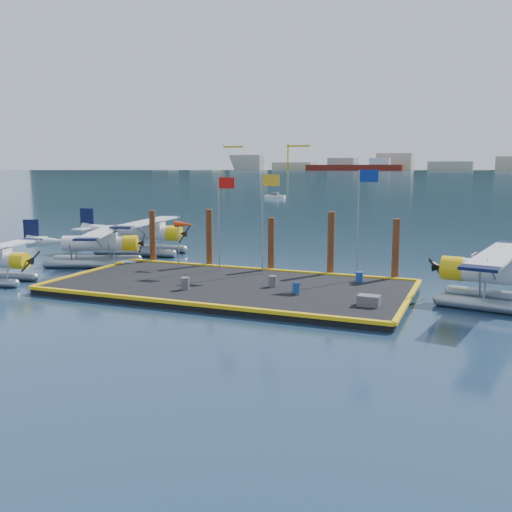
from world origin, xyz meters
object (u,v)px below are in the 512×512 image
Objects in this scene: crate at (369,301)px; flagpole_yellow at (265,208)px; drum_4 at (359,277)px; piling_0 at (153,239)px; seaplane_b at (98,245)px; piling_2 at (271,247)px; drum_1 at (296,288)px; flagpole_blue at (362,208)px; windsock at (184,225)px; seaplane_c at (145,235)px; flagpole_red at (222,209)px; seaplane_d at (506,277)px; drum_2 at (273,281)px; drum_3 at (185,284)px; piling_1 at (209,240)px; piling_3 at (331,246)px; piling_4 at (396,252)px.

flagpole_yellow is (-7.67, 5.99, 3.85)m from crate.
drum_4 is 15.44m from piling_0.
piling_2 reaches higher than seaplane_b.
drum_1 is 4.87m from drum_4.
flagpole_blue reaches higher than windsock.
seaplane_c reaches higher than drum_1.
flagpole_red is at bearing 180.00° from flagpole_blue.
seaplane_d is at bearing -9.44° from flagpole_yellow.
flagpole_red is at bearing 143.36° from drum_2.
seaplane_d reaches higher than windsock.
flagpole_red is 3.00m from flagpole_yellow.
flagpole_yellow is at bearing 176.06° from drum_4.
drum_4 is at bearing -3.94° from flagpole_yellow.
seaplane_c is 23.98m from crate.
drum_2 is 0.93× the size of drum_3.
piling_1 is (-8.22, 6.18, 1.42)m from drum_1.
drum_2 is at bearing -68.69° from piling_2.
piling_3 is at bearing 9.53° from windsock.
crate is (10.05, 0.07, -0.07)m from drum_3.
crate is 0.17× the size of flagpole_yellow.
flagpole_red is (-6.51, 4.58, 3.72)m from drum_1.
seaplane_b is at bearing 162.82° from crate.
drum_2 is 5.73m from piling_3.
seaplane_b is at bearing 178.73° from flagpole_blue.
piling_3 is at bearing 22.85° from flagpole_yellow.
flagpole_yellow is 0.95× the size of flagpole_blue.
piling_0 is (3.71, -4.68, 0.41)m from seaplane_c.
drum_4 is 0.09× the size of flagpole_blue.
drum_3 is at bearing -111.46° from flagpole_yellow.
drum_2 is 1.05× the size of drum_4.
flagpole_blue is (8.99, -0.00, 0.29)m from flagpole_red.
flagpole_blue is (2.48, 4.58, 4.01)m from drum_1.
crate is 0.26× the size of piling_4.
piling_0 reaches higher than drum_1.
drum_4 is (-7.78, 1.88, -0.92)m from seaplane_d.
drum_2 is 0.10× the size of flagpole_blue.
piling_4 reaches higher than windsock.
drum_1 is at bearing -36.92° from piling_1.
flagpole_yellow is (3.00, 0.00, 0.12)m from flagpole_red.
drum_1 is at bearing -52.44° from flagpole_yellow.
flagpole_yellow reaches higher than seaplane_b.
seaplane_d is 12.11m from drum_2.
seaplane_c is at bearing 154.07° from flagpole_yellow.
drum_4 is 0.10× the size of flagpole_yellow.
flagpole_blue is at bearing -0.00° from windsock.
flagpole_blue is (-0.06, 0.42, 3.98)m from drum_4.
flagpole_blue is (-1.67, 5.99, 4.02)m from crate.
drum_1 is 0.53× the size of crate.
drum_1 is at bearing -30.37° from drum_2.
seaplane_c is 20.17m from flagpole_blue.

